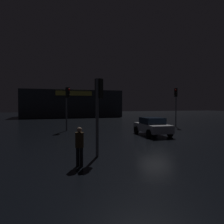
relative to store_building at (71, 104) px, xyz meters
The scene contains 7 objects.
ground_plane 31.32m from the store_building, 84.88° to the right, with size 120.00×120.00×0.00m, color black.
store_building is the anchor object (origin of this frame).
traffic_signal_opposite 36.12m from the store_building, 94.96° to the right, with size 0.43×0.41×3.73m.
traffic_signal_cross_left 26.83m from the store_building, 71.55° to the right, with size 0.42×0.42×4.34m.
traffic_signal_cross_right 25.65m from the store_building, 97.80° to the right, with size 0.43×0.42×4.13m.
car_near 30.74m from the store_building, 84.86° to the right, with size 2.10×3.90×1.45m.
pedestrian 37.69m from the store_building, 96.52° to the right, with size 0.47×0.47×1.58m.
Camera 1 is at (-8.42, -14.76, 2.48)m, focal length 33.98 mm.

